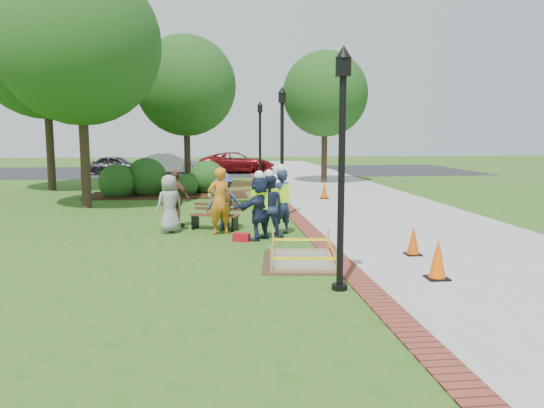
{
  "coord_description": "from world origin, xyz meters",
  "views": [
    {
      "loc": [
        -0.98,
        -12.02,
        2.79
      ],
      "look_at": [
        0.5,
        1.2,
        1.0
      ],
      "focal_mm": 35.0,
      "sensor_mm": 36.0,
      "label": 1
    }
  ],
  "objects": [
    {
      "name": "wet_concrete_pad",
      "position": [
        0.93,
        -0.88,
        0.23
      ],
      "size": [
        1.98,
        2.5,
        0.55
      ],
      "color": "#47331E",
      "rests_on": "ground"
    },
    {
      "name": "hivis_worker_c",
      "position": [
        0.49,
        1.83,
        0.91
      ],
      "size": [
        0.6,
        0.46,
        1.83
      ],
      "color": "#1D2A4B",
      "rests_on": "ground"
    },
    {
      "name": "shrub_c",
      "position": [
        -2.18,
        11.77,
        0.0
      ],
      "size": [
        1.07,
        1.07,
        1.07
      ],
      "primitive_type": "sphere",
      "color": "#154B18",
      "rests_on": "ground"
    },
    {
      "name": "ground",
      "position": [
        0.0,
        0.0,
        0.0
      ],
      "size": [
        100.0,
        100.0,
        0.0
      ],
      "primitive_type": "plane",
      "color": "#285116",
      "rests_on": "ground"
    },
    {
      "name": "shrub_e",
      "position": [
        -3.49,
        12.61,
        0.0
      ],
      "size": [
        1.05,
        1.05,
        1.05
      ],
      "primitive_type": "sphere",
      "color": "#154B18",
      "rests_on": "ground"
    },
    {
      "name": "casual_person_b",
      "position": [
        -0.81,
        2.52,
        0.92
      ],
      "size": [
        0.69,
        0.56,
        1.85
      ],
      "color": "orange",
      "rests_on": "ground"
    },
    {
      "name": "mulch_bed",
      "position": [
        -3.0,
        12.0,
        0.02
      ],
      "size": [
        7.0,
        3.0,
        0.05
      ],
      "primitive_type": "cube",
      "color": "#381E0F",
      "rests_on": "ground"
    },
    {
      "name": "shrub_b",
      "position": [
        -3.95,
        12.11,
        0.0
      ],
      "size": [
        1.83,
        1.83,
        1.83
      ],
      "primitive_type": "sphere",
      "color": "#154B18",
      "rests_on": "ground"
    },
    {
      "name": "cone_back",
      "position": [
        3.55,
        -0.59,
        0.34
      ],
      "size": [
        0.36,
        0.36,
        0.7
      ],
      "color": "black",
      "rests_on": "ground"
    },
    {
      "name": "casual_person_d",
      "position": [
        -2.08,
        3.75,
        0.85
      ],
      "size": [
        0.65,
        0.6,
        1.7
      ],
      "color": "brown",
      "rests_on": "ground"
    },
    {
      "name": "parking_lot",
      "position": [
        0.0,
        27.0,
        0.0
      ],
      "size": [
        36.0,
        12.0,
        0.01
      ],
      "primitive_type": "cube",
      "color": "black",
      "rests_on": "ground"
    },
    {
      "name": "hivis_worker_b",
      "position": [
        0.87,
        2.3,
        0.96
      ],
      "size": [
        0.68,
        0.61,
        1.95
      ],
      "color": "#1B2F47",
      "rests_on": "ground"
    },
    {
      "name": "parked_car_c",
      "position": [
        0.7,
        25.09,
        0.0
      ],
      "size": [
        2.14,
        4.88,
        1.59
      ],
      "primitive_type": "imported",
      "rotation": [
        0.0,
        0.0,
        1.57
      ],
      "color": "maroon",
      "rests_on": "ground"
    },
    {
      "name": "lamp_far",
      "position": [
        1.25,
        13.0,
        2.48
      ],
      "size": [
        0.28,
        0.28,
        4.26
      ],
      "color": "black",
      "rests_on": "ground"
    },
    {
      "name": "bench_far",
      "position": [
        0.25,
        9.37,
        0.27
      ],
      "size": [
        1.62,
        0.99,
        0.83
      ],
      "color": "brown",
      "rests_on": "ground"
    },
    {
      "name": "cone_far",
      "position": [
        3.71,
        9.92,
        0.36
      ],
      "size": [
        0.37,
        0.37,
        0.74
      ],
      "color": "black",
      "rests_on": "ground"
    },
    {
      "name": "tree_back",
      "position": [
        -2.24,
        14.87,
        5.08
      ],
      "size": [
        4.93,
        4.93,
        7.55
      ],
      "color": "#3D2D1E",
      "rests_on": "ground"
    },
    {
      "name": "sidewalk",
      "position": [
        5.0,
        10.0,
        0.01
      ],
      "size": [
        6.0,
        60.0,
        0.02
      ],
      "primitive_type": "cube",
      "color": "#9E9E99",
      "rests_on": "ground"
    },
    {
      "name": "tree_left",
      "position": [
        -5.7,
        8.36,
        5.97
      ],
      "size": [
        5.86,
        5.86,
        8.91
      ],
      "color": "#3D2D1E",
      "rests_on": "ground"
    },
    {
      "name": "cone_front",
      "position": [
        3.25,
        -2.59,
        0.39
      ],
      "size": [
        0.41,
        0.41,
        0.81
      ],
      "color": "black",
      "rests_on": "ground"
    },
    {
      "name": "shrub_d",
      "position": [
        -1.25,
        12.73,
        0.0
      ],
      "size": [
        1.65,
        1.65,
        1.65
      ],
      "primitive_type": "sphere",
      "color": "#154B18",
      "rests_on": "ground"
    },
    {
      "name": "tree_right",
      "position": [
        5.23,
        17.21,
        4.91
      ],
      "size": [
        4.7,
        4.7,
        7.27
      ],
      "color": "#3D2D1E",
      "rests_on": "ground"
    },
    {
      "name": "hivis_worker_a",
      "position": [
        0.21,
        1.64,
        0.91
      ],
      "size": [
        0.63,
        0.62,
        1.82
      ],
      "color": "#171F3B",
      "rests_on": "ground"
    },
    {
      "name": "parked_car_a",
      "position": [
        -7.44,
        24.61,
        0.0
      ],
      "size": [
        2.35,
        4.44,
        1.39
      ],
      "primitive_type": "imported",
      "rotation": [
        0.0,
        0.0,
        1.45
      ],
      "color": "#2A2A2D",
      "rests_on": "ground"
    },
    {
      "name": "casual_person_e",
      "position": [
        -0.66,
        3.25,
        0.81
      ],
      "size": [
        0.52,
        0.34,
        1.63
      ],
      "color": "#3A3F66",
      "rests_on": "ground"
    },
    {
      "name": "brick_edging",
      "position": [
        1.75,
        10.0,
        0.01
      ],
      "size": [
        0.5,
        60.0,
        0.03
      ],
      "primitive_type": "cube",
      "color": "maroon",
      "rests_on": "ground"
    },
    {
      "name": "parked_car_b",
      "position": [
        -3.95,
        25.16,
        0.0
      ],
      "size": [
        2.46,
        4.96,
        1.57
      ],
      "primitive_type": "imported",
      "rotation": [
        0.0,
        0.0,
        1.65
      ],
      "color": "#A8A9AD",
      "rests_on": "ground"
    },
    {
      "name": "casual_person_c",
      "position": [
        -0.8,
        3.54,
        0.86
      ],
      "size": [
        0.65,
        0.61,
        1.72
      ],
      "color": "silver",
      "rests_on": "ground"
    },
    {
      "name": "shrub_a",
      "position": [
        -5.14,
        11.52,
        0.0
      ],
      "size": [
        1.57,
        1.57,
        1.57
      ],
      "primitive_type": "sphere",
      "color": "#154B18",
      "rests_on": "ground"
    },
    {
      "name": "tree_far",
      "position": [
        -8.8,
        14.78,
        6.77
      ],
      "size": [
        6.72,
        6.72,
        10.15
      ],
      "color": "#3D2D1E",
      "rests_on": "ground"
    },
    {
      "name": "lamp_mid",
      "position": [
        1.25,
        5.0,
        2.48
      ],
      "size": [
        0.28,
        0.28,
        4.26
      ],
      "color": "black",
      "rests_on": "ground"
    },
    {
      "name": "casual_person_a",
      "position": [
        -2.2,
        2.9,
        0.81
      ],
      "size": [
        0.62,
        0.56,
        1.63
      ],
      "color": "gray",
      "rests_on": "ground"
    },
    {
      "name": "lamp_near",
      "position": [
        1.25,
        -3.0,
        2.48
      ],
      "size": [
        0.28,
        0.28,
        4.26
      ],
      "color": "black",
      "rests_on": "ground"
    },
    {
      "name": "bench_near",
      "position": [
        -0.94,
        3.2,
        0.24
      ],
      "size": [
        1.47,
        0.92,
        0.76
      ],
      "color": "brown",
      "rests_on": "ground"
    },
    {
      "name": "toolbox",
      "position": [
        -0.27,
        1.47,
        0.11
      ],
      "size": [
        0.47,
        0.36,
        0.21
      ],
      "primitive_type": "cube",
      "rotation": [
        0.0,
        0.0,
        -0.33
      ],
      "color": "#A80C1C",
      "rests_on": "ground"
    }
  ]
}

